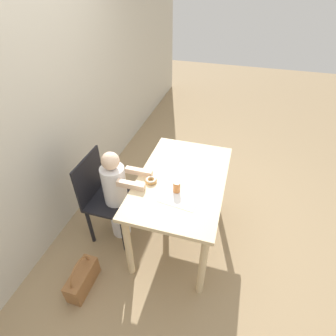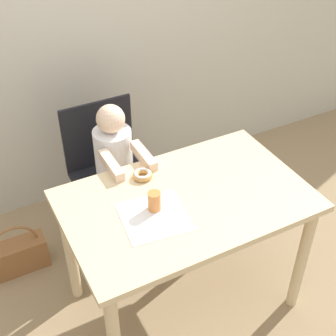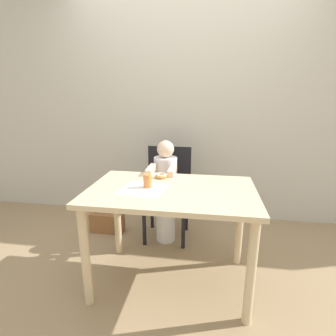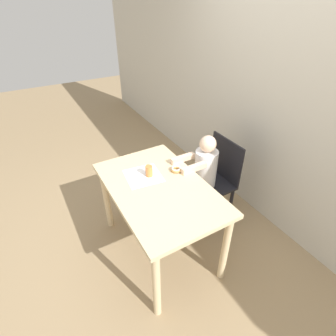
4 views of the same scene
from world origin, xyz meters
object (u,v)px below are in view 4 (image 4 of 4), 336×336
at_px(handbag, 176,177).
at_px(cup, 149,171).
at_px(chair, 213,179).
at_px(child_figure, 204,180).
at_px(donut, 176,169).

height_order(handbag, cup, cup).
relative_size(chair, handbag, 2.59).
height_order(child_figure, cup, child_figure).
bearing_deg(chair, handbag, -175.56).
bearing_deg(child_figure, donut, -86.68).
height_order(chair, handbag, chair).
distance_m(chair, donut, 0.56).
bearing_deg(handbag, donut, -32.40).
relative_size(donut, handbag, 0.29).
relative_size(handbag, cup, 3.52).
xyz_separation_m(child_figure, cup, (-0.03, -0.58, 0.30)).
relative_size(child_figure, cup, 10.17).
bearing_deg(child_figure, handbag, 173.25).
bearing_deg(chair, child_figure, -90.00).
bearing_deg(handbag, cup, -47.16).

